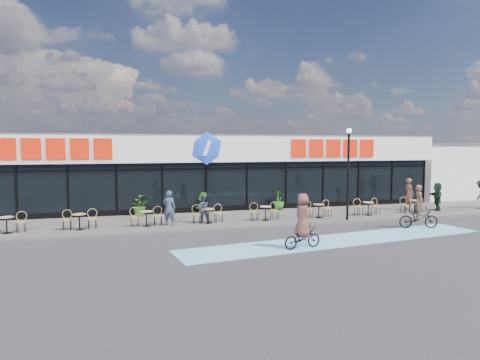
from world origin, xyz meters
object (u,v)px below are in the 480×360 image
object	(u,v)px
lamp_post	(348,165)
potted_plant_left	(139,205)
patron_right	(203,209)
cyclist_b	(419,214)
potted_plant_right	(278,200)
pedestrian_b	(409,194)
cyclist_a	(302,226)
patron_left	(169,208)
potted_plant_mid	(202,202)
pedestrian_a	(437,197)

from	to	relation	value
lamp_post	potted_plant_left	xyz separation A→B (m)	(-10.40, 4.27, -2.28)
potted_plant_left	patron_right	bearing A→B (deg)	-45.30
lamp_post	cyclist_b	distance (m)	4.13
potted_plant_right	pedestrian_b	world-z (taller)	pedestrian_b
cyclist_a	patron_left	bearing A→B (deg)	127.87
potted_plant_left	lamp_post	bearing A→B (deg)	-22.34
potted_plant_right	cyclist_b	xyz separation A→B (m)	(4.60, -6.70, -0.03)
lamp_post	patron_left	distance (m)	9.36
potted_plant_left	potted_plant_mid	distance (m)	3.56
potted_plant_left	patron_right	distance (m)	4.27
patron_right	cyclist_b	xyz separation A→B (m)	(9.79, -3.73, -0.13)
potted_plant_mid	patron_right	size ratio (longest dim) A/B	0.84
potted_plant_left	potted_plant_mid	world-z (taller)	potted_plant_mid
potted_plant_mid	patron_right	xyz separation A→B (m)	(-0.56, -3.13, 0.12)
potted_plant_mid	cyclist_a	world-z (taller)	cyclist_a
lamp_post	potted_plant_left	world-z (taller)	lamp_post
potted_plant_mid	potted_plant_right	size ratio (longest dim) A/B	0.97
potted_plant_mid	potted_plant_left	bearing A→B (deg)	-178.49
patron_left	patron_right	xyz separation A→B (m)	(1.69, 0.22, -0.13)
pedestrian_b	patron_left	bearing A→B (deg)	92.63
patron_left	cyclist_b	size ratio (longest dim) A/B	0.81
cyclist_a	pedestrian_b	bearing A→B (deg)	34.35
potted_plant_mid	patron_left	distance (m)	4.04
patron_left	cyclist_a	xyz separation A→B (m)	(4.45, -5.73, -0.09)
lamp_post	patron_right	bearing A→B (deg)	170.49
patron_right	pedestrian_a	world-z (taller)	pedestrian_a
pedestrian_a	cyclist_b	distance (m)	5.81
cyclist_b	potted_plant_mid	bearing A→B (deg)	143.39
patron_left	cyclist_a	distance (m)	7.25
potted_plant_right	pedestrian_a	bearing A→B (deg)	-17.67
lamp_post	potted_plant_right	distance (m)	5.27
pedestrian_a	cyclist_b	xyz separation A→B (m)	(-4.35, -3.85, -0.26)
pedestrian_b	patron_right	bearing A→B (deg)	92.21
patron_right	cyclist_b	world-z (taller)	cyclist_b
potted_plant_right	patron_right	size ratio (longest dim) A/B	0.86
potted_plant_right	patron_left	distance (m)	7.58
potted_plant_left	cyclist_b	xyz separation A→B (m)	(12.79, -6.76, 0.01)
potted_plant_mid	patron_left	xyz separation A→B (m)	(-2.25, -3.35, 0.25)
patron_right	cyclist_a	size ratio (longest dim) A/B	0.67
potted_plant_mid	cyclist_a	xyz separation A→B (m)	(2.21, -9.07, 0.16)
pedestrian_a	cyclist_a	distance (m)	12.88
potted_plant_right	cyclist_a	bearing A→B (deg)	-105.15
patron_right	cyclist_b	distance (m)	10.47
patron_right	potted_plant_mid	bearing A→B (deg)	-102.75
lamp_post	pedestrian_a	size ratio (longest dim) A/B	2.83
potted_plant_left	potted_plant_right	bearing A→B (deg)	-0.40
lamp_post	pedestrian_b	size ratio (longest dim) A/B	2.48
patron_left	patron_right	bearing A→B (deg)	-150.76
lamp_post	potted_plant_mid	size ratio (longest dim) A/B	3.99
potted_plant_left	pedestrian_a	distance (m)	17.38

